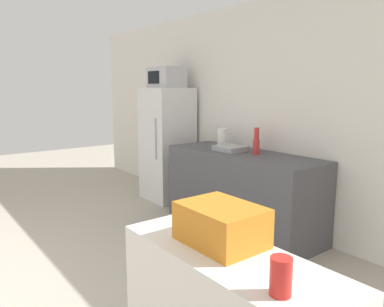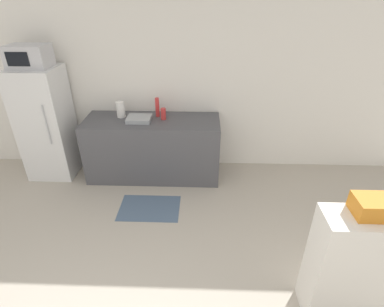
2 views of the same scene
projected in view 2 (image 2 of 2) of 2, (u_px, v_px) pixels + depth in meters
The scene contains 11 objects.
wall_back at pixel (154, 84), 4.36m from camera, with size 8.00×0.06×2.60m, color white.
refrigerator at pixel (46, 124), 4.32m from camera, with size 0.65×0.62×1.61m.
microwave at pixel (29, 56), 3.85m from camera, with size 0.51×0.36×0.29m.
counter at pixel (153, 148), 4.43m from camera, with size 1.92×0.69×0.90m, color #4C4C51.
sink_basin at pixel (139, 119), 4.18m from camera, with size 0.33×0.28×0.06m, color #9EA3A8.
bottle_tall at pixel (157, 107), 4.27m from camera, with size 0.06×0.06×0.28m, color red.
bottle_short at pixel (163, 114), 4.21m from camera, with size 0.07×0.07×0.16m, color red.
shelf_cabinet at pixel (364, 267), 2.46m from camera, with size 0.88×0.32×1.06m, color white.
basket at pixel (374, 207), 2.20m from camera, with size 0.29×0.22×0.14m, color orange.
paper_towel_roll at pixel (121, 109), 4.27m from camera, with size 0.12×0.12×0.23m, color white.
kitchen_rug at pixel (150, 208), 3.92m from camera, with size 0.78×0.53×0.01m, color slate.
Camera 2 is at (0.71, -0.92, 2.55)m, focal length 28.00 mm.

